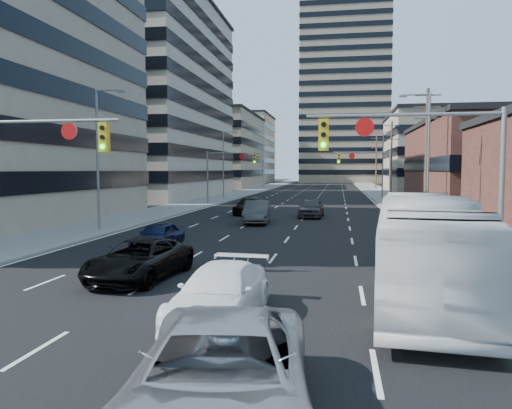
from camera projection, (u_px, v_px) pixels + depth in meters
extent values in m
plane|color=black|center=(115.00, 356.00, 10.57)|extent=(400.00, 400.00, 0.00)
cube|color=black|center=(322.00, 184.00, 138.50)|extent=(18.00, 300.00, 0.02)
cube|color=slate|center=(281.00, 183.00, 140.38)|extent=(5.00, 300.00, 0.15)
cube|color=slate|center=(364.00, 184.00, 136.61)|extent=(5.00, 300.00, 0.15)
cube|color=#ADA089|center=(121.00, 101.00, 73.06)|extent=(26.00, 34.00, 28.00)
cube|color=gray|center=(211.00, 152.00, 112.35)|extent=(20.00, 30.00, 16.00)
cube|color=gray|center=(450.00, 153.00, 92.59)|extent=(22.00, 28.00, 14.00)
cube|color=gray|center=(344.00, 89.00, 155.18)|extent=(26.00, 26.00, 58.00)
cube|color=#ADA089|center=(231.00, 150.00, 152.22)|extent=(24.00, 24.00, 20.00)
cube|color=gray|center=(443.00, 162.00, 132.85)|extent=(22.00, 22.00, 12.00)
cylinder|color=slate|center=(39.00, 121.00, 19.14)|extent=(6.50, 0.12, 0.12)
cube|color=gold|center=(104.00, 137.00, 18.76)|extent=(0.35, 0.28, 1.10)
cylinder|color=black|center=(102.00, 128.00, 18.57)|extent=(0.18, 0.06, 0.18)
cylinder|color=black|center=(102.00, 137.00, 18.60)|extent=(0.18, 0.06, 0.18)
cylinder|color=#0CE526|center=(102.00, 147.00, 18.62)|extent=(0.18, 0.06, 0.18)
cylinder|color=white|center=(69.00, 131.00, 18.94)|extent=(0.64, 0.06, 0.64)
cylinder|color=slate|center=(501.00, 198.00, 16.60)|extent=(0.18, 0.18, 6.00)
cylinder|color=slate|center=(402.00, 115.00, 16.94)|extent=(6.50, 0.12, 0.12)
cube|color=gold|center=(324.00, 135.00, 17.41)|extent=(0.35, 0.28, 1.10)
cylinder|color=black|center=(324.00, 124.00, 17.23)|extent=(0.18, 0.06, 0.18)
cylinder|color=black|center=(323.00, 135.00, 17.26)|extent=(0.18, 0.06, 0.18)
cylinder|color=#0CE526|center=(323.00, 145.00, 17.28)|extent=(0.18, 0.06, 0.18)
cylinder|color=white|center=(365.00, 127.00, 17.14)|extent=(0.64, 0.06, 0.64)
cylinder|color=slate|center=(208.00, 178.00, 56.28)|extent=(0.18, 0.18, 6.00)
cylinder|color=slate|center=(233.00, 153.00, 55.60)|extent=(6.00, 0.12, 0.12)
cube|color=gold|center=(255.00, 159.00, 55.25)|extent=(0.35, 0.28, 1.10)
cylinder|color=black|center=(254.00, 156.00, 55.07)|extent=(0.18, 0.06, 0.18)
cylinder|color=black|center=(254.00, 159.00, 55.09)|extent=(0.18, 0.06, 0.18)
cylinder|color=#0CE526|center=(254.00, 162.00, 55.12)|extent=(0.18, 0.06, 0.18)
cylinder|color=white|center=(242.00, 157.00, 55.43)|extent=(0.64, 0.06, 0.64)
cylinder|color=slate|center=(390.00, 179.00, 53.01)|extent=(0.18, 0.18, 6.00)
cylinder|color=slate|center=(361.00, 152.00, 53.31)|extent=(6.00, 0.12, 0.12)
cube|color=gold|center=(339.00, 158.00, 53.74)|extent=(0.35, 0.28, 1.10)
cylinder|color=black|center=(339.00, 155.00, 53.56)|extent=(0.18, 0.06, 0.18)
cylinder|color=black|center=(339.00, 158.00, 53.59)|extent=(0.18, 0.06, 0.18)
cylinder|color=#0CE526|center=(339.00, 162.00, 53.61)|extent=(0.18, 0.06, 0.18)
cylinder|color=white|center=(352.00, 156.00, 53.47)|extent=(0.64, 0.06, 0.64)
cylinder|color=#4C3D2D|center=(427.00, 152.00, 43.62)|extent=(0.28, 0.28, 11.00)
cube|color=#4C3D2D|center=(428.00, 95.00, 43.28)|extent=(2.20, 0.10, 0.10)
cube|color=#4C3D2D|center=(428.00, 107.00, 43.35)|extent=(2.20, 0.10, 0.10)
cube|color=#4C3D2D|center=(427.00, 118.00, 43.42)|extent=(2.20, 0.10, 0.10)
cylinder|color=#4C3D2D|center=(391.00, 159.00, 73.14)|extent=(0.28, 0.28, 11.00)
cube|color=#4C3D2D|center=(392.00, 125.00, 72.80)|extent=(2.20, 0.10, 0.10)
cube|color=#4C3D2D|center=(392.00, 132.00, 72.87)|extent=(2.20, 0.10, 0.10)
cube|color=#4C3D2D|center=(392.00, 139.00, 72.94)|extent=(2.20, 0.10, 0.10)
cylinder|color=#4C3D2D|center=(376.00, 162.00, 102.66)|extent=(0.28, 0.28, 11.00)
cube|color=#4C3D2D|center=(377.00, 138.00, 102.32)|extent=(2.20, 0.10, 0.10)
cube|color=#4C3D2D|center=(377.00, 143.00, 102.39)|extent=(2.20, 0.10, 0.10)
cube|color=#4C3D2D|center=(376.00, 148.00, 102.46)|extent=(2.20, 0.10, 0.10)
cylinder|color=slate|center=(98.00, 161.00, 31.66)|extent=(0.16, 0.16, 9.00)
cylinder|color=slate|center=(110.00, 90.00, 31.20)|extent=(1.80, 0.10, 0.10)
cube|color=slate|center=(122.00, 91.00, 31.08)|extent=(0.50, 0.22, 0.14)
cylinder|color=slate|center=(223.00, 165.00, 66.10)|extent=(0.16, 0.16, 9.00)
cylinder|color=slate|center=(230.00, 132.00, 65.65)|extent=(1.80, 0.10, 0.10)
cube|color=slate|center=(236.00, 133.00, 65.52)|extent=(0.50, 0.22, 0.14)
cylinder|color=slate|center=(263.00, 167.00, 100.54)|extent=(0.16, 0.16, 9.00)
cylinder|color=slate|center=(267.00, 145.00, 100.09)|extent=(1.80, 0.10, 0.10)
cube|color=slate|center=(271.00, 145.00, 99.96)|extent=(0.50, 0.22, 0.14)
cylinder|color=slate|center=(428.00, 161.00, 33.14)|extent=(0.16, 0.16, 9.00)
cylinder|color=slate|center=(416.00, 95.00, 32.98)|extent=(1.80, 0.10, 0.10)
cube|color=slate|center=(403.00, 96.00, 33.12)|extent=(0.50, 0.22, 0.14)
cylinder|color=slate|center=(383.00, 166.00, 67.58)|extent=(0.16, 0.16, 9.00)
cylinder|color=slate|center=(376.00, 133.00, 67.42)|extent=(1.80, 0.10, 0.10)
cube|color=slate|center=(370.00, 134.00, 67.56)|extent=(0.50, 0.22, 0.14)
imported|color=black|center=(140.00, 260.00, 17.87)|extent=(2.85, 5.34, 1.43)
imported|color=white|center=(220.00, 293.00, 13.09)|extent=(2.25, 4.96, 1.41)
imported|color=#ACACB0|center=(220.00, 377.00, 7.49)|extent=(3.42, 6.19, 1.64)
imported|color=silver|center=(424.00, 248.00, 15.14)|extent=(3.71, 11.51, 3.15)
imported|color=#0D1435|center=(158.00, 235.00, 24.90)|extent=(1.94, 3.99, 1.31)
imported|color=#363639|center=(257.00, 212.00, 36.53)|extent=(2.14, 5.10, 1.64)
imported|color=black|center=(249.00, 206.00, 43.91)|extent=(2.37, 5.23, 1.48)
imported|color=#373639|center=(311.00, 208.00, 41.12)|extent=(2.05, 4.72, 1.58)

